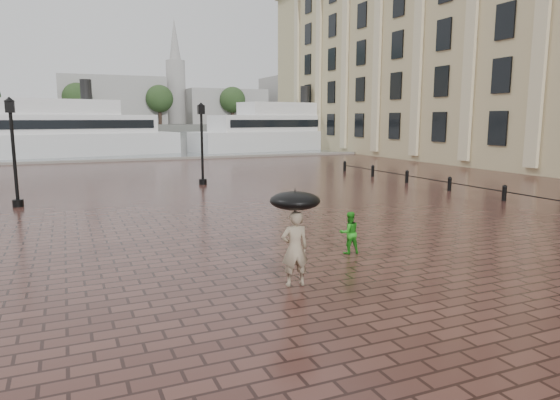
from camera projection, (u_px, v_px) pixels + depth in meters
The scene contains 13 objects.
ground at pixel (225, 248), 14.28m from camera, with size 300.00×300.00×0.00m, color #391E19.
harbour_water at pixel (87, 138), 97.67m from camera, with size 240.00×240.00×0.00m, color #424950.
quay_edge at pixel (116, 161), 43.29m from camera, with size 80.00×0.60×0.30m, color slate.
far_shore at pixel (77, 127), 159.15m from camera, with size 300.00×60.00×2.00m, color #4C4C47.
distant_skyline at pixel (230, 101), 167.51m from camera, with size 102.50×22.00×33.00m.
far_trees at pixel (77, 98), 137.85m from camera, with size 188.00×8.00×13.50m.
bollard_row at pixel (450, 183), 25.57m from camera, with size 0.22×21.22×0.73m.
street_lamps at pixel (45, 145), 25.85m from camera, with size 15.44×12.44×4.40m.
adult_pedestrian at pixel (295, 248), 10.95m from camera, with size 0.62×0.40×1.69m, color gray.
child_pedestrian at pixel (349, 233), 13.62m from camera, with size 0.57×0.44×1.16m, color #23961B.
ferry_near at pixel (60, 133), 49.02m from camera, with size 23.61×9.62×7.54m.
ferry_far at pixel (286, 130), 59.59m from camera, with size 23.61×9.38×7.55m.
umbrella at pixel (295, 201), 10.78m from camera, with size 1.10×1.10×1.14m.
Camera 1 is at (-4.04, -13.36, 3.66)m, focal length 32.00 mm.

